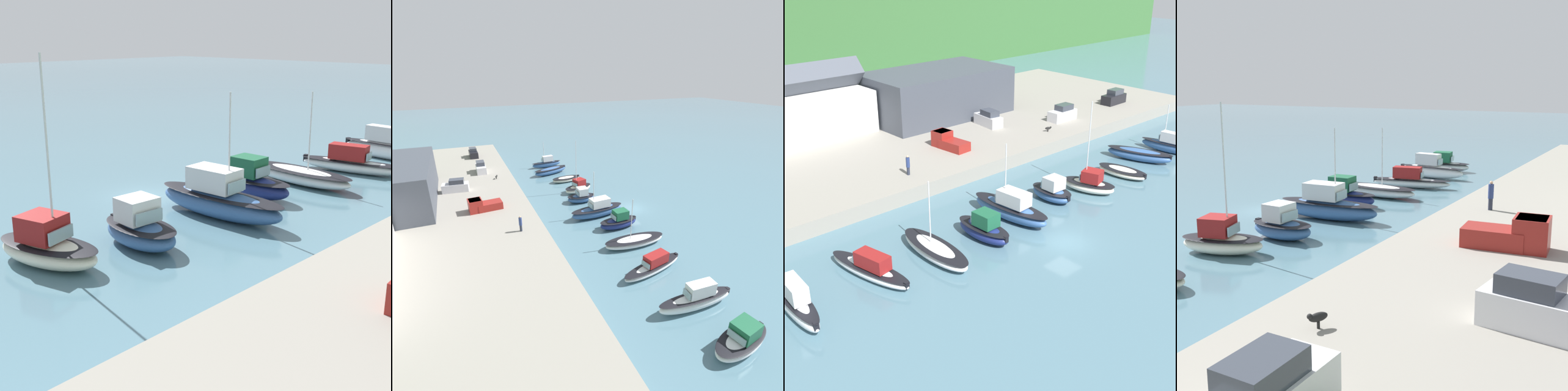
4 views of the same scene
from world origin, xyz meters
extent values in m
plane|color=slate|center=(0.00, 0.00, 0.00)|extent=(320.00, 320.00, 0.00)
cube|color=gray|center=(0.00, 31.19, 0.78)|extent=(97.52, 31.68, 1.57)
cube|color=white|center=(-6.98, 37.99, 4.22)|extent=(19.80, 9.05, 5.31)
cube|color=#3D424C|center=(13.13, 34.36, 4.75)|extent=(19.68, 11.35, 6.37)
cube|color=slate|center=(13.13, 28.74, 4.75)|extent=(18.70, 0.10, 3.82)
ellipsoid|color=white|center=(-21.60, 6.16, 0.74)|extent=(2.01, 7.84, 1.48)
ellipsoid|color=black|center=(-21.60, 6.16, 1.26)|extent=(2.08, 8.00, 0.12)
cube|color=silver|center=(-21.63, 5.77, 2.11)|extent=(1.31, 2.78, 1.27)
cube|color=#8CA5B2|center=(-21.53, 7.28, 1.92)|extent=(1.03, 0.16, 0.63)
cube|color=black|center=(-21.84, 2.48, 1.04)|extent=(0.38, 0.30, 0.56)
ellipsoid|color=silver|center=(-15.33, 6.58, 0.50)|extent=(3.30, 8.24, 0.99)
ellipsoid|color=black|center=(-15.33, 6.58, 0.84)|extent=(3.40, 8.42, 0.12)
cube|color=maroon|center=(-15.25, 6.19, 1.57)|extent=(1.83, 3.02, 1.15)
cube|color=#8CA5B2|center=(-15.56, 7.72, 1.39)|extent=(1.16, 0.33, 0.57)
cube|color=black|center=(-14.56, 2.83, 0.69)|extent=(0.41, 0.35, 0.56)
ellipsoid|color=white|center=(-9.79, 5.54, 0.57)|extent=(2.69, 8.09, 1.14)
ellipsoid|color=black|center=(-9.79, 5.54, 0.97)|extent=(2.79, 8.25, 0.12)
cylinder|color=silver|center=(-9.77, 6.14, 3.83)|extent=(0.10, 0.10, 5.38)
ellipsoid|color=navy|center=(-4.79, 5.13, 0.70)|extent=(2.28, 5.67, 1.41)
ellipsoid|color=black|center=(-4.79, 5.13, 1.20)|extent=(2.37, 5.78, 0.12)
cube|color=#195638|center=(-4.78, 4.85, 2.03)|extent=(1.64, 2.01, 1.25)
cube|color=#8CA5B2|center=(-4.82, 5.98, 1.85)|extent=(1.42, 0.15, 0.63)
cube|color=black|center=(-4.71, 2.47, 0.99)|extent=(0.37, 0.29, 0.56)
ellipsoid|color=#33568E|center=(-0.31, 6.35, 0.80)|extent=(2.88, 8.52, 1.60)
ellipsoid|color=black|center=(-0.31, 6.35, 1.36)|extent=(2.99, 8.69, 0.12)
cube|color=silver|center=(-0.28, 5.93, 2.25)|extent=(1.93, 3.05, 1.30)
cube|color=#8CA5B2|center=(-0.39, 7.55, 2.06)|extent=(1.56, 0.21, 0.65)
cylinder|color=silver|center=(-0.35, 6.98, 4.43)|extent=(0.10, 0.10, 5.65)
ellipsoid|color=#33568E|center=(5.78, 6.52, 0.64)|extent=(2.55, 4.70, 1.29)
ellipsoid|color=black|center=(5.78, 6.52, 1.10)|extent=(2.65, 4.80, 0.12)
cube|color=silver|center=(5.77, 6.29, 1.90)|extent=(1.84, 1.68, 1.22)
cube|color=#8CA5B2|center=(5.81, 7.25, 1.72)|extent=(1.60, 0.16, 0.61)
cube|color=black|center=(5.70, 4.33, 0.90)|extent=(0.37, 0.29, 0.56)
ellipsoid|color=white|center=(10.24, 5.27, 0.60)|extent=(3.70, 5.78, 1.20)
ellipsoid|color=black|center=(10.24, 5.27, 1.02)|extent=(3.82, 5.91, 0.12)
cube|color=maroon|center=(10.31, 5.01, 1.80)|extent=(2.17, 2.28, 1.20)
cube|color=#8CA5B2|center=(10.01, 6.05, 1.62)|extent=(1.51, 0.53, 0.60)
cylinder|color=silver|center=(10.12, 5.65, 5.37)|extent=(0.10, 0.10, 8.33)
ellipsoid|color=white|center=(16.44, 5.38, 0.47)|extent=(2.72, 5.85, 0.94)
ellipsoid|color=black|center=(16.44, 5.38, 0.80)|extent=(2.82, 5.97, 0.12)
cube|color=black|center=(16.67, 2.70, 0.66)|extent=(0.38, 0.31, 0.56)
ellipsoid|color=#33568E|center=(22.11, 6.89, 0.71)|extent=(4.31, 7.89, 1.43)
ellipsoid|color=black|center=(22.11, 6.89, 1.21)|extent=(4.43, 8.07, 0.12)
cube|color=black|center=(23.21, 3.45, 1.00)|extent=(0.43, 0.38, 0.56)
ellipsoid|color=#33568E|center=(27.35, 6.27, 0.68)|extent=(2.02, 6.80, 1.36)
ellipsoid|color=black|center=(27.35, 6.27, 1.16)|extent=(2.08, 6.94, 0.12)
cube|color=silver|center=(27.38, 5.94, 1.98)|extent=(1.28, 2.43, 1.24)
cube|color=#8CA5B2|center=(27.26, 7.26, 1.79)|extent=(0.98, 0.18, 0.62)
cylinder|color=silver|center=(27.30, 6.77, 3.64)|extent=(0.10, 0.10, 4.57)
cube|color=silver|center=(24.37, 20.75, 2.27)|extent=(4.22, 1.85, 1.40)
cube|color=#333842|center=(24.68, 20.75, 3.35)|extent=(2.33, 1.56, 0.76)
cube|color=silver|center=(15.12, 25.78, 2.27)|extent=(2.26, 4.38, 1.40)
cube|color=#333842|center=(15.08, 25.47, 3.35)|extent=(1.78, 2.47, 0.76)
cube|color=black|center=(37.13, 21.23, 2.27)|extent=(4.25, 1.91, 1.40)
cube|color=#333842|center=(37.44, 21.24, 3.35)|extent=(2.35, 1.59, 0.76)
cube|color=maroon|center=(5.47, 21.33, 2.12)|extent=(2.30, 3.67, 1.10)
cube|color=maroon|center=(5.29, 23.35, 2.52)|extent=(2.06, 2.05, 1.90)
cube|color=#2D333D|center=(5.29, 23.35, 3.22)|extent=(1.94, 1.77, 0.50)
cylinder|color=#232838|center=(-3.12, 18.52, 1.99)|extent=(0.32, 0.32, 0.85)
cylinder|color=navy|center=(-3.12, 18.52, 2.94)|extent=(0.40, 0.40, 1.05)
sphere|color=tan|center=(-3.12, 18.52, 3.59)|extent=(0.24, 0.24, 0.24)
cylinder|color=black|center=(18.91, 18.54, 1.71)|extent=(0.12, 0.12, 0.28)
ellipsoid|color=black|center=(18.91, 18.54, 2.03)|extent=(0.85, 0.63, 0.36)
sphere|color=black|center=(19.23, 18.37, 2.13)|extent=(0.22, 0.22, 0.22)
camera|label=1|loc=(22.10, 26.30, 10.28)|focal=50.00mm
camera|label=2|loc=(-38.27, 24.39, 20.90)|focal=28.00mm
camera|label=3|loc=(-33.12, -25.47, 22.90)|focal=50.00mm
camera|label=4|loc=(34.65, 29.53, 10.73)|focal=50.00mm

